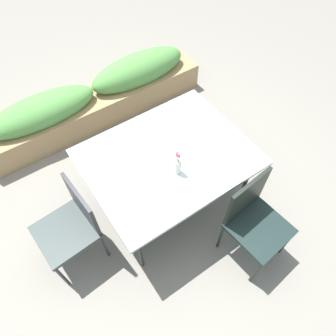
{
  "coord_description": "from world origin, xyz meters",
  "views": [
    {
      "loc": [
        -0.93,
        -1.39,
        2.99
      ],
      "look_at": [
        0.03,
        0.02,
        0.58
      ],
      "focal_mm": 33.08,
      "sensor_mm": 36.0,
      "label": 1
    }
  ],
  "objects_px": {
    "chair_end_left": "(72,224)",
    "chair_near_right": "(254,218)",
    "flower_vase": "(178,164)",
    "planter_box": "(96,99)",
    "dining_table": "(168,159)"
  },
  "relations": [
    {
      "from": "chair_end_left",
      "to": "chair_near_right",
      "type": "bearing_deg",
      "value": -127.31
    },
    {
      "from": "chair_near_right",
      "to": "chair_end_left",
      "type": "distance_m",
      "value": 1.58
    },
    {
      "from": "flower_vase",
      "to": "planter_box",
      "type": "relative_size",
      "value": 0.09
    },
    {
      "from": "chair_near_right",
      "to": "planter_box",
      "type": "relative_size",
      "value": 0.34
    },
    {
      "from": "chair_end_left",
      "to": "planter_box",
      "type": "relative_size",
      "value": 0.32
    },
    {
      "from": "flower_vase",
      "to": "planter_box",
      "type": "height_order",
      "value": "flower_vase"
    },
    {
      "from": "dining_table",
      "to": "chair_end_left",
      "type": "xyz_separation_m",
      "value": [
        -1.0,
        0.01,
        -0.19
      ]
    },
    {
      "from": "chair_end_left",
      "to": "planter_box",
      "type": "bearing_deg",
      "value": -36.51
    },
    {
      "from": "chair_end_left",
      "to": "flower_vase",
      "type": "height_order",
      "value": "flower_vase"
    },
    {
      "from": "chair_near_right",
      "to": "planter_box",
      "type": "xyz_separation_m",
      "value": [
        -0.36,
        2.4,
        -0.24
      ]
    },
    {
      "from": "flower_vase",
      "to": "chair_near_right",
      "type": "bearing_deg",
      "value": -61.46
    },
    {
      "from": "chair_near_right",
      "to": "flower_vase",
      "type": "xyz_separation_m",
      "value": [
        -0.36,
        0.65,
        0.32
      ]
    },
    {
      "from": "dining_table",
      "to": "flower_vase",
      "type": "xyz_separation_m",
      "value": [
        -0.03,
        -0.19,
        0.16
      ]
    },
    {
      "from": "dining_table",
      "to": "planter_box",
      "type": "distance_m",
      "value": 1.6
    },
    {
      "from": "dining_table",
      "to": "chair_near_right",
      "type": "distance_m",
      "value": 0.92
    }
  ]
}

